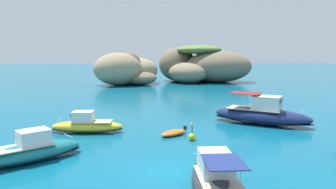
{
  "coord_description": "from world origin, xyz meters",
  "views": [
    {
      "loc": [
        -1.73,
        -17.04,
        6.77
      ],
      "look_at": [
        1.52,
        16.83,
        2.3
      ],
      "focal_mm": 33.38,
      "sensor_mm": 36.0,
      "label": 1
    }
  ],
  "objects_px": {
    "dinghy_tender": "(174,133)",
    "channel_buoy": "(192,136)",
    "motorboat_navy": "(262,115)",
    "islet_large": "(204,66)",
    "motorboat_charcoal": "(217,184)",
    "motorboat_yellow": "(87,125)",
    "islet_small": "(128,71)",
    "motorboat_teal": "(30,151)"
  },
  "relations": [
    {
      "from": "dinghy_tender",
      "to": "channel_buoy",
      "type": "distance_m",
      "value": 2.07
    },
    {
      "from": "motorboat_navy",
      "to": "dinghy_tender",
      "type": "bearing_deg",
      "value": -159.51
    },
    {
      "from": "islet_large",
      "to": "motorboat_charcoal",
      "type": "relative_size",
      "value": 3.35
    },
    {
      "from": "motorboat_yellow",
      "to": "channel_buoy",
      "type": "height_order",
      "value": "motorboat_yellow"
    },
    {
      "from": "dinghy_tender",
      "to": "channel_buoy",
      "type": "relative_size",
      "value": 1.85
    },
    {
      "from": "islet_large",
      "to": "dinghy_tender",
      "type": "bearing_deg",
      "value": -104.85
    },
    {
      "from": "motorboat_charcoal",
      "to": "motorboat_yellow",
      "type": "bearing_deg",
      "value": 121.4
    },
    {
      "from": "islet_small",
      "to": "motorboat_yellow",
      "type": "distance_m",
      "value": 42.81
    },
    {
      "from": "dinghy_tender",
      "to": "islet_small",
      "type": "bearing_deg",
      "value": 96.52
    },
    {
      "from": "motorboat_teal",
      "to": "motorboat_charcoal",
      "type": "bearing_deg",
      "value": -30.14
    },
    {
      "from": "islet_small",
      "to": "dinghy_tender",
      "type": "height_order",
      "value": "islet_small"
    },
    {
      "from": "motorboat_teal",
      "to": "channel_buoy",
      "type": "xyz_separation_m",
      "value": [
        11.02,
        3.83,
        -0.33
      ]
    },
    {
      "from": "islet_small",
      "to": "islet_large",
      "type": "bearing_deg",
      "value": 17.37
    },
    {
      "from": "motorboat_yellow",
      "to": "motorboat_navy",
      "type": "height_order",
      "value": "motorboat_navy"
    },
    {
      "from": "dinghy_tender",
      "to": "channel_buoy",
      "type": "xyz_separation_m",
      "value": [
        1.28,
        -1.63,
        0.11
      ]
    },
    {
      "from": "motorboat_navy",
      "to": "channel_buoy",
      "type": "xyz_separation_m",
      "value": [
        -7.68,
        -4.98,
        -0.6
      ]
    },
    {
      "from": "motorboat_teal",
      "to": "dinghy_tender",
      "type": "bearing_deg",
      "value": 29.26
    },
    {
      "from": "motorboat_navy",
      "to": "islet_small",
      "type": "bearing_deg",
      "value": 108.87
    },
    {
      "from": "islet_large",
      "to": "motorboat_charcoal",
      "type": "xyz_separation_m",
      "value": [
        -12.57,
        -61.68,
        -2.96
      ]
    },
    {
      "from": "motorboat_yellow",
      "to": "channel_buoy",
      "type": "relative_size",
      "value": 4.33
    },
    {
      "from": "dinghy_tender",
      "to": "islet_large",
      "type": "bearing_deg",
      "value": 75.15
    },
    {
      "from": "motorboat_charcoal",
      "to": "channel_buoy",
      "type": "xyz_separation_m",
      "value": [
        0.55,
        9.91,
        -0.38
      ]
    },
    {
      "from": "channel_buoy",
      "to": "motorboat_teal",
      "type": "bearing_deg",
      "value": -160.83
    },
    {
      "from": "motorboat_yellow",
      "to": "dinghy_tender",
      "type": "distance_m",
      "value": 7.57
    },
    {
      "from": "motorboat_yellow",
      "to": "dinghy_tender",
      "type": "height_order",
      "value": "motorboat_yellow"
    },
    {
      "from": "dinghy_tender",
      "to": "motorboat_teal",
      "type": "bearing_deg",
      "value": -150.74
    },
    {
      "from": "motorboat_charcoal",
      "to": "motorboat_yellow",
      "type": "relative_size",
      "value": 1.13
    },
    {
      "from": "islet_small",
      "to": "motorboat_charcoal",
      "type": "relative_size",
      "value": 2.33
    },
    {
      "from": "islet_large",
      "to": "islet_small",
      "type": "distance_m",
      "value": 19.26
    },
    {
      "from": "islet_large",
      "to": "islet_small",
      "type": "height_order",
      "value": "islet_large"
    },
    {
      "from": "islet_large",
      "to": "motorboat_charcoal",
      "type": "height_order",
      "value": "islet_large"
    },
    {
      "from": "motorboat_yellow",
      "to": "motorboat_teal",
      "type": "height_order",
      "value": "motorboat_teal"
    },
    {
      "from": "motorboat_teal",
      "to": "islet_large",
      "type": "bearing_deg",
      "value": 67.49
    },
    {
      "from": "motorboat_charcoal",
      "to": "motorboat_teal",
      "type": "xyz_separation_m",
      "value": [
        -10.47,
        6.08,
        -0.05
      ]
    },
    {
      "from": "islet_small",
      "to": "dinghy_tender",
      "type": "xyz_separation_m",
      "value": [
        5.08,
        -44.39,
        -2.74
      ]
    },
    {
      "from": "islet_large",
      "to": "dinghy_tender",
      "type": "distance_m",
      "value": 51.99
    },
    {
      "from": "motorboat_navy",
      "to": "channel_buoy",
      "type": "height_order",
      "value": "motorboat_navy"
    },
    {
      "from": "motorboat_navy",
      "to": "motorboat_yellow",
      "type": "bearing_deg",
      "value": -174.28
    },
    {
      "from": "motorboat_navy",
      "to": "motorboat_teal",
      "type": "distance_m",
      "value": 20.67
    },
    {
      "from": "islet_small",
      "to": "motorboat_teal",
      "type": "xyz_separation_m",
      "value": [
        -4.67,
        -49.85,
        -2.3
      ]
    },
    {
      "from": "motorboat_charcoal",
      "to": "motorboat_navy",
      "type": "distance_m",
      "value": 17.01
    },
    {
      "from": "islet_small",
      "to": "dinghy_tender",
      "type": "relative_size",
      "value": 6.16
    }
  ]
}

